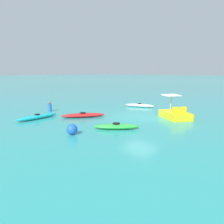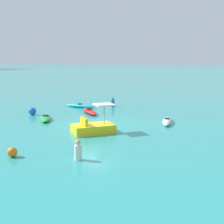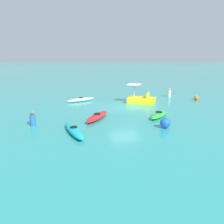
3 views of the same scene
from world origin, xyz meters
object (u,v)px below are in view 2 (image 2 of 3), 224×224
object	(u,v)px
pedal_boat_yellow	(93,127)
person_near_shore	(78,151)
buoy_blue	(32,111)
kayak_white	(167,121)
person_by_kayaks	(113,103)
kayak_green	(46,118)
kayak_cyan	(80,106)
kayak_red	(89,111)
buoy_orange	(12,152)

from	to	relation	value
pedal_boat_yellow	person_near_shore	size ratio (longest dim) A/B	3.21
buoy_blue	person_near_shore	size ratio (longest dim) A/B	0.68
kayak_white	pedal_boat_yellow	distance (m)	5.54
person_by_kayaks	kayak_white	bearing A→B (deg)	-121.70
kayak_green	kayak_cyan	xyz separation A→B (m)	(6.06, 1.69, -0.00)
buoy_blue	person_near_shore	world-z (taller)	person_near_shore
kayak_red	pedal_boat_yellow	xyz separation A→B (m)	(-5.30, -4.24, 0.17)
kayak_white	kayak_red	bearing A→B (deg)	86.44
kayak_white	person_by_kayaks	bearing A→B (deg)	58.30
kayak_cyan	kayak_red	bearing A→B (deg)	-127.97
kayak_cyan	person_by_kayaks	xyz separation A→B (m)	(1.98, -2.28, 0.22)
pedal_boat_yellow	buoy_blue	world-z (taller)	pedal_boat_yellow
kayak_red	pedal_boat_yellow	bearing A→B (deg)	-141.31
kayak_cyan	kayak_red	xyz separation A→B (m)	(-2.01, -2.58, 0.00)
pedal_boat_yellow	person_near_shore	distance (m)	5.04
kayak_red	buoy_blue	xyz separation A→B (m)	(-3.01, 3.34, 0.13)
pedal_boat_yellow	buoy_blue	distance (m)	7.92
kayak_cyan	buoy_orange	xyz separation A→B (m)	(-12.98, -6.54, 0.06)
buoy_orange	person_near_shore	world-z (taller)	person_near_shore
kayak_red	buoy_orange	bearing A→B (deg)	-160.16
kayak_cyan	person_by_kayaks	size ratio (longest dim) A/B	3.72
kayak_red	buoy_orange	size ratio (longest dim) A/B	6.76
kayak_white	person_by_kayaks	distance (m)	8.42
kayak_green	pedal_boat_yellow	distance (m)	5.29
person_near_shore	buoy_orange	bearing A→B (deg)	114.71
buoy_blue	buoy_orange	distance (m)	10.80
buoy_blue	person_near_shore	xyz separation A→B (m)	(-6.71, -10.00, 0.09)
buoy_orange	pedal_boat_yellow	bearing A→B (deg)	-2.92
kayak_red	person_by_kayaks	distance (m)	4.01
kayak_green	buoy_orange	xyz separation A→B (m)	(-6.92, -4.84, 0.06)
pedal_boat_yellow	buoy_orange	bearing A→B (deg)	177.08
buoy_orange	person_by_kayaks	size ratio (longest dim) A/B	0.50
kayak_red	kayak_green	bearing A→B (deg)	167.63
kayak_cyan	buoy_blue	bearing A→B (deg)	171.40
buoy_orange	person_near_shore	size ratio (longest dim) A/B	0.50
kayak_red	buoy_blue	size ratio (longest dim) A/B	5.04
buoy_orange	buoy_blue	bearing A→B (deg)	42.53
buoy_orange	person_by_kayaks	world-z (taller)	person_by_kayaks
kayak_red	person_by_kayaks	xyz separation A→B (m)	(4.00, 0.30, 0.22)
pedal_boat_yellow	kayak_red	bearing A→B (deg)	38.69
buoy_orange	kayak_cyan	bearing A→B (deg)	26.73
kayak_cyan	kayak_red	size ratio (longest dim) A/B	1.09
kayak_green	kayak_red	xyz separation A→B (m)	(4.05, -0.89, -0.00)
kayak_green	kayak_red	distance (m)	4.14
kayak_white	kayak_red	size ratio (longest dim) A/B	0.96
kayak_green	buoy_orange	bearing A→B (deg)	-145.00
buoy_orange	kayak_red	bearing A→B (deg)	19.84
buoy_blue	person_near_shore	distance (m)	12.04
pedal_boat_yellow	kayak_green	bearing A→B (deg)	76.29
buoy_blue	buoy_orange	world-z (taller)	buoy_blue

